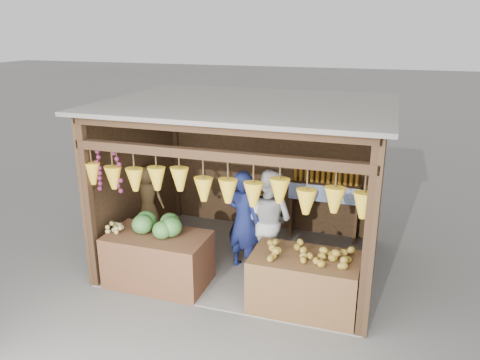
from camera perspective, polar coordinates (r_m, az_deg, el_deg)
name	(u,v)px	position (r m, az deg, el deg)	size (l,w,h in m)	color
ground	(247,261)	(7.93, 0.90, -9.83)	(80.00, 80.00, 0.00)	#514F49
stall_structure	(245,166)	(7.27, 0.62, 1.73)	(4.30, 3.30, 2.66)	slate
back_shelf	(325,194)	(8.53, 10.27, -1.66)	(1.25, 0.32, 1.32)	#382314
counter_left	(158,259)	(7.24, -9.92, -9.49)	(1.51, 0.85, 0.79)	#482818
counter_right	(304,283)	(6.60, 7.82, -12.30)	(1.45, 0.85, 0.79)	#53361B
stool	(151,234)	(8.66, -10.84, -6.54)	(0.33, 0.33, 0.31)	black
man_standing	(243,221)	(7.36, 0.42, -5.02)	(0.60, 0.40, 1.65)	#151C4F
woman_standing	(269,220)	(7.37, 3.53, -4.95)	(0.81, 0.63, 1.67)	silver
vendor_seated	(148,197)	(8.39, -11.13, -2.05)	(0.55, 0.36, 1.13)	brown
melon_pile	(157,223)	(7.05, -10.06, -5.24)	(1.00, 0.50, 0.32)	#175115
tanfruit_pile	(116,227)	(7.31, -14.87, -5.55)	(0.34, 0.40, 0.13)	#A9914E
mango_pile	(308,252)	(6.30, 8.33, -8.69)	(1.40, 0.64, 0.22)	#AF5117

